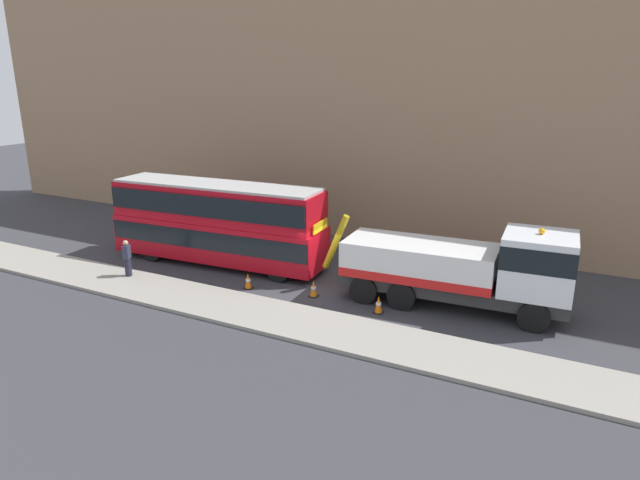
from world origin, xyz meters
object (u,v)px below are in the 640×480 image
double_decker_bus (217,220)px  traffic_cone_near_bus (248,281)px  traffic_cone_midway (314,289)px  traffic_cone_near_truck (378,305)px  pedestrian_onlooker (127,259)px  recovery_tow_truck (464,267)px

double_decker_bus → traffic_cone_near_bus: size_ratio=15.49×
traffic_cone_midway → traffic_cone_near_truck: size_ratio=1.00×
traffic_cone_near_truck → traffic_cone_near_bus: bearing=-178.2°
double_decker_bus → traffic_cone_near_truck: size_ratio=15.49×
traffic_cone_midway → traffic_cone_near_bus: bearing=-170.6°
double_decker_bus → traffic_cone_near_bus: double_decker_bus is taller
double_decker_bus → traffic_cone_midway: bearing=-18.5°
pedestrian_onlooker → traffic_cone_midway: (8.61, 2.02, -0.64)m
pedestrian_onlooker → traffic_cone_midway: size_ratio=2.38×
pedestrian_onlooker → double_decker_bus: bearing=33.9°
recovery_tow_truck → pedestrian_onlooker: bearing=-169.1°
pedestrian_onlooker → traffic_cone_near_bus: size_ratio=2.38×
double_decker_bus → traffic_cone_midway: 6.69m
double_decker_bus → pedestrian_onlooker: bearing=-126.6°
traffic_cone_near_bus → traffic_cone_midway: size_ratio=1.00×
recovery_tow_truck → traffic_cone_midway: 6.27m
recovery_tow_truck → pedestrian_onlooker: size_ratio=5.97×
traffic_cone_near_bus → traffic_cone_near_truck: bearing=1.8°
recovery_tow_truck → traffic_cone_near_truck: size_ratio=14.18×
traffic_cone_midway → traffic_cone_near_truck: 3.09m
double_decker_bus → traffic_cone_near_truck: 9.67m
recovery_tow_truck → double_decker_bus: 12.08m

